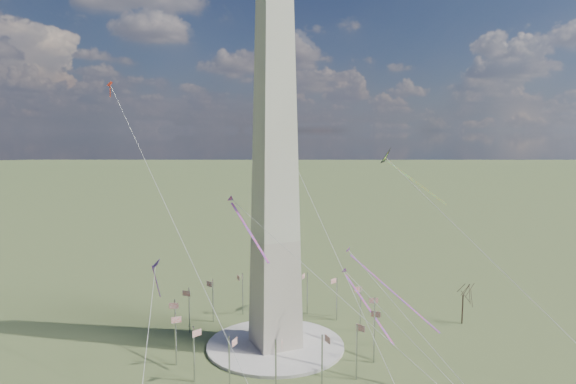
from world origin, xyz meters
name	(u,v)px	position (x,y,z in m)	size (l,w,h in m)	color
ground	(275,347)	(0.00, 0.00, 0.00)	(2000.00, 2000.00, 0.00)	#3D562B
plaza	(275,345)	(0.00, 0.00, 0.40)	(36.00, 36.00, 0.80)	#BCB3AB
washington_monument	(275,164)	(0.00, 0.00, 47.95)	(15.56, 15.56, 100.00)	beige
flagpole_ring	(275,320)	(0.00, 0.00, 7.27)	(54.40, 54.40, 13.00)	#AFB2B5
tree_near	(463,293)	(56.48, -7.38, 9.34)	(7.48, 7.48, 13.10)	#46362B
kite_delta_black	(389,160)	(39.06, 6.35, 47.73)	(17.08, 17.43, 16.37)	black
kite_diamond_purple	(156,269)	(-29.99, 1.09, 24.11)	(2.26, 3.27, 9.64)	#431A76
kite_streamer_left	(377,277)	(16.73, -21.60, 22.52)	(12.76, 21.43, 16.32)	#F53626
kite_streamer_mid	(243,221)	(-9.77, -3.65, 34.74)	(3.98, 19.28, 13.27)	#F53626
kite_streamer_right	(360,296)	(21.27, -7.36, 13.21)	(3.34, 21.17, 14.53)	#F53626
kite_small_red	(110,85)	(-35.79, 31.71, 68.74)	(1.54, 1.44, 4.30)	red
kite_small_white	(260,87)	(14.99, 48.97, 71.22)	(1.23, 1.93, 4.70)	white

